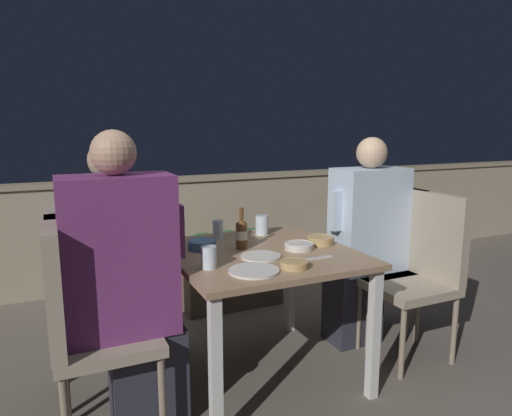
# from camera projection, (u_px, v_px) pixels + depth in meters

# --- Properties ---
(ground_plane) EXTENTS (16.00, 16.00, 0.00)m
(ground_plane) POSITION_uv_depth(u_px,v_px,m) (261.00, 374.00, 2.55)
(ground_plane) COLOR #665B51
(parapet_wall) EXTENTS (9.00, 0.18, 0.92)m
(parapet_wall) POSITION_uv_depth(u_px,v_px,m) (176.00, 228.00, 4.08)
(parapet_wall) COLOR gray
(parapet_wall) RESTS_ON ground_plane
(dining_table) EXTENTS (0.94, 0.96, 0.71)m
(dining_table) POSITION_uv_depth(u_px,v_px,m) (262.00, 267.00, 2.44)
(dining_table) COLOR #937556
(dining_table) RESTS_ON ground_plane
(planter_hedge) EXTENTS (0.74, 0.47, 0.58)m
(planter_hedge) POSITION_uv_depth(u_px,v_px,m) (230.00, 263.00, 3.50)
(planter_hedge) COLOR brown
(planter_hedge) RESTS_ON ground_plane
(chair_left_near) EXTENTS (0.45, 0.44, 0.98)m
(chair_left_near) POSITION_uv_depth(u_px,v_px,m) (79.00, 314.00, 1.94)
(chair_left_near) COLOR gray
(chair_left_near) RESTS_ON ground_plane
(person_purple_stripe) EXTENTS (0.52, 0.26, 1.35)m
(person_purple_stripe) POSITION_uv_depth(u_px,v_px,m) (128.00, 285.00, 2.01)
(person_purple_stripe) COLOR #282833
(person_purple_stripe) RESTS_ON ground_plane
(chair_left_far) EXTENTS (0.45, 0.44, 0.98)m
(chair_left_far) POSITION_uv_depth(u_px,v_px,m) (77.00, 291.00, 2.21)
(chair_left_far) COLOR gray
(chair_left_far) RESTS_ON ground_plane
(person_navy_jumper) EXTENTS (0.49, 0.26, 1.30)m
(person_navy_jumper) POSITION_uv_depth(u_px,v_px,m) (121.00, 270.00, 2.29)
(person_navy_jumper) COLOR #282833
(person_navy_jumper) RESTS_ON ground_plane
(chair_right_near) EXTENTS (0.45, 0.44, 0.98)m
(chair_right_near) POSITION_uv_depth(u_px,v_px,m) (422.00, 261.00, 2.70)
(chair_right_near) COLOR gray
(chair_right_near) RESTS_ON ground_plane
(chair_right_far) EXTENTS (0.45, 0.44, 0.98)m
(chair_right_far) POSITION_uv_depth(u_px,v_px,m) (389.00, 249.00, 2.97)
(chair_right_far) COLOR gray
(chair_right_far) RESTS_ON ground_plane
(person_blue_shirt) EXTENTS (0.51, 0.26, 1.30)m
(person_blue_shirt) POSITION_uv_depth(u_px,v_px,m) (364.00, 241.00, 2.87)
(person_blue_shirt) COLOR #282833
(person_blue_shirt) RESTS_ON ground_plane
(beer_bottle) EXTENTS (0.06, 0.06, 0.22)m
(beer_bottle) POSITION_uv_depth(u_px,v_px,m) (242.00, 233.00, 2.45)
(beer_bottle) COLOR brown
(beer_bottle) RESTS_ON dining_table
(plate_0) EXTENTS (0.23, 0.23, 0.01)m
(plate_0) POSITION_uv_depth(u_px,v_px,m) (254.00, 271.00, 2.08)
(plate_0) COLOR silver
(plate_0) RESTS_ON dining_table
(plate_1) EXTENTS (0.20, 0.20, 0.01)m
(plate_1) POSITION_uv_depth(u_px,v_px,m) (261.00, 256.00, 2.30)
(plate_1) COLOR silver
(plate_1) RESTS_ON dining_table
(bowl_0) EXTENTS (0.15, 0.15, 0.05)m
(bowl_0) POSITION_uv_depth(u_px,v_px,m) (202.00, 244.00, 2.45)
(bowl_0) COLOR #4C709E
(bowl_0) RESTS_ON dining_table
(bowl_1) EXTENTS (0.14, 0.14, 0.03)m
(bowl_1) POSITION_uv_depth(u_px,v_px,m) (294.00, 264.00, 2.13)
(bowl_1) COLOR tan
(bowl_1) RESTS_ON dining_table
(bowl_2) EXTENTS (0.15, 0.15, 0.04)m
(bowl_2) POSITION_uv_depth(u_px,v_px,m) (320.00, 240.00, 2.56)
(bowl_2) COLOR tan
(bowl_2) RESTS_ON dining_table
(bowl_3) EXTENTS (0.16, 0.16, 0.03)m
(bowl_3) POSITION_uv_depth(u_px,v_px,m) (299.00, 246.00, 2.45)
(bowl_3) COLOR beige
(bowl_3) RESTS_ON dining_table
(glass_cup_0) EXTENTS (0.06, 0.06, 0.12)m
(glass_cup_0) POSITION_uv_depth(u_px,v_px,m) (218.00, 230.00, 2.65)
(glass_cup_0) COLOR silver
(glass_cup_0) RESTS_ON dining_table
(glass_cup_1) EXTENTS (0.08, 0.08, 0.12)m
(glass_cup_1) POSITION_uv_depth(u_px,v_px,m) (262.00, 225.00, 2.78)
(glass_cup_1) COLOR silver
(glass_cup_1) RESTS_ON dining_table
(glass_cup_2) EXTENTS (0.07, 0.07, 0.11)m
(glass_cup_2) POSITION_uv_depth(u_px,v_px,m) (209.00, 257.00, 2.12)
(glass_cup_2) COLOR silver
(glass_cup_2) RESTS_ON dining_table
(fork_0) EXTENTS (0.17, 0.02, 0.01)m
(fork_0) POSITION_uv_depth(u_px,v_px,m) (317.00, 258.00, 2.28)
(fork_0) COLOR silver
(fork_0) RESTS_ON dining_table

